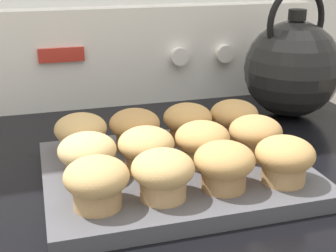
# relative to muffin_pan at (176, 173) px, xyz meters

# --- Properties ---
(control_panel) EXTENTS (0.76, 0.07, 0.20)m
(control_panel) POSITION_rel_muffin_pan_xyz_m (0.05, 0.39, 0.09)
(control_panel) COLOR white
(control_panel) RESTS_ON stove_range
(muffin_pan) EXTENTS (0.37, 0.28, 0.02)m
(muffin_pan) POSITION_rel_muffin_pan_xyz_m (0.00, 0.00, 0.00)
(muffin_pan) COLOR #4C4C51
(muffin_pan) RESTS_ON stove_range
(muffin_r0_c0) EXTENTS (0.08, 0.08, 0.06)m
(muffin_r0_c0) POSITION_rel_muffin_pan_xyz_m (-0.12, -0.08, 0.04)
(muffin_r0_c0) COLOR tan
(muffin_r0_c0) RESTS_ON muffin_pan
(muffin_r0_c1) EXTENTS (0.08, 0.08, 0.06)m
(muffin_r0_c1) POSITION_rel_muffin_pan_xyz_m (-0.04, -0.08, 0.04)
(muffin_r0_c1) COLOR tan
(muffin_r0_c1) RESTS_ON muffin_pan
(muffin_r0_c2) EXTENTS (0.08, 0.08, 0.06)m
(muffin_r0_c2) POSITION_rel_muffin_pan_xyz_m (0.04, -0.08, 0.04)
(muffin_r0_c2) COLOR #A37A4C
(muffin_r0_c2) RESTS_ON muffin_pan
(muffin_r0_c3) EXTENTS (0.08, 0.08, 0.06)m
(muffin_r0_c3) POSITION_rel_muffin_pan_xyz_m (0.12, -0.08, 0.04)
(muffin_r0_c3) COLOR tan
(muffin_r0_c3) RESTS_ON muffin_pan
(muffin_r1_c0) EXTENTS (0.08, 0.08, 0.06)m
(muffin_r1_c0) POSITION_rel_muffin_pan_xyz_m (-0.12, -0.00, 0.04)
(muffin_r1_c0) COLOR tan
(muffin_r1_c0) RESTS_ON muffin_pan
(muffin_r1_c1) EXTENTS (0.08, 0.08, 0.06)m
(muffin_r1_c1) POSITION_rel_muffin_pan_xyz_m (-0.04, -0.00, 0.04)
(muffin_r1_c1) COLOR tan
(muffin_r1_c1) RESTS_ON muffin_pan
(muffin_r1_c2) EXTENTS (0.08, 0.08, 0.06)m
(muffin_r1_c2) POSITION_rel_muffin_pan_xyz_m (0.04, -0.00, 0.04)
(muffin_r1_c2) COLOR #A37A4C
(muffin_r1_c2) RESTS_ON muffin_pan
(muffin_r1_c3) EXTENTS (0.08, 0.08, 0.06)m
(muffin_r1_c3) POSITION_rel_muffin_pan_xyz_m (0.12, 0.00, 0.04)
(muffin_r1_c3) COLOR olive
(muffin_r1_c3) RESTS_ON muffin_pan
(muffin_r2_c0) EXTENTS (0.08, 0.08, 0.06)m
(muffin_r2_c0) POSITION_rel_muffin_pan_xyz_m (-0.12, 0.08, 0.04)
(muffin_r2_c0) COLOR tan
(muffin_r2_c0) RESTS_ON muffin_pan
(muffin_r2_c1) EXTENTS (0.08, 0.08, 0.06)m
(muffin_r2_c1) POSITION_rel_muffin_pan_xyz_m (-0.04, 0.08, 0.04)
(muffin_r2_c1) COLOR #A37A4C
(muffin_r2_c1) RESTS_ON muffin_pan
(muffin_r2_c2) EXTENTS (0.08, 0.08, 0.06)m
(muffin_r2_c2) POSITION_rel_muffin_pan_xyz_m (0.04, 0.08, 0.04)
(muffin_r2_c2) COLOR olive
(muffin_r2_c2) RESTS_ON muffin_pan
(muffin_r2_c3) EXTENTS (0.08, 0.08, 0.06)m
(muffin_r2_c3) POSITION_rel_muffin_pan_xyz_m (0.12, 0.08, 0.04)
(muffin_r2_c3) COLOR tan
(muffin_r2_c3) RESTS_ON muffin_pan
(tea_kettle) EXTENTS (0.22, 0.19, 0.25)m
(tea_kettle) POSITION_rel_muffin_pan_xyz_m (0.30, 0.21, 0.09)
(tea_kettle) COLOR black
(tea_kettle) RESTS_ON stove_range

